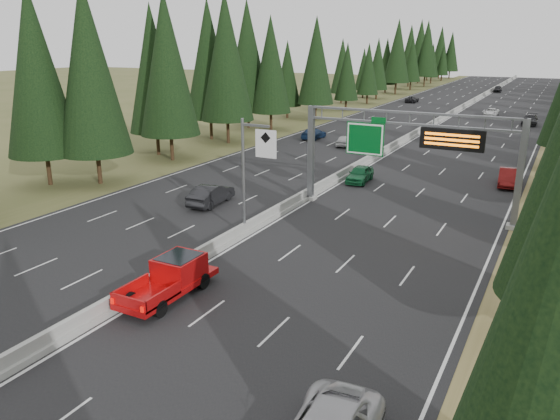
% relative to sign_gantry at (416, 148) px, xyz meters
% --- Properties ---
extents(road, '(32.00, 260.00, 0.08)m').
position_rel_sign_gantry_xyz_m(road, '(-8.92, 45.12, -5.23)').
color(road, black).
rests_on(road, ground).
extents(shoulder_right, '(3.60, 260.00, 0.06)m').
position_rel_sign_gantry_xyz_m(shoulder_right, '(8.88, 45.12, -5.24)').
color(shoulder_right, olive).
rests_on(shoulder_right, ground).
extents(shoulder_left, '(3.60, 260.00, 0.06)m').
position_rel_sign_gantry_xyz_m(shoulder_left, '(-26.72, 45.12, -5.24)').
color(shoulder_left, '#4B5226').
rests_on(shoulder_left, ground).
extents(median_barrier, '(0.70, 260.00, 0.85)m').
position_rel_sign_gantry_xyz_m(median_barrier, '(-8.92, 45.12, -4.85)').
color(median_barrier, gray).
rests_on(median_barrier, road).
extents(sign_gantry, '(16.75, 0.98, 7.80)m').
position_rel_sign_gantry_xyz_m(sign_gantry, '(0.00, 0.00, 0.00)').
color(sign_gantry, slate).
rests_on(sign_gantry, road).
extents(hov_sign_pole, '(2.80, 0.50, 8.00)m').
position_rel_sign_gantry_xyz_m(hov_sign_pole, '(-8.33, -9.92, -0.54)').
color(hov_sign_pole, slate).
rests_on(hov_sign_pole, road).
extents(tree_row_left, '(12.01, 243.70, 18.90)m').
position_rel_sign_gantry_xyz_m(tree_row_left, '(-30.93, 37.58, 4.27)').
color(tree_row_left, black).
rests_on(tree_row_left, ground).
extents(red_pickup, '(2.17, 6.07, 1.98)m').
position_rel_sign_gantry_xyz_m(red_pickup, '(-7.42, -19.40, -4.09)').
color(red_pickup, black).
rests_on(red_pickup, road).
extents(car_ahead_green, '(2.06, 4.58, 1.53)m').
position_rel_sign_gantry_xyz_m(car_ahead_green, '(-6.93, 7.69, -4.43)').
color(car_ahead_green, '#156033').
rests_on(car_ahead_green, road).
extents(car_ahead_dkred, '(2.04, 4.86, 1.56)m').
position_rel_sign_gantry_xyz_m(car_ahead_dkred, '(5.58, 12.73, -4.41)').
color(car_ahead_dkred, '#630E0E').
rests_on(car_ahead_dkred, road).
extents(car_ahead_dkgrey, '(2.25, 5.49, 1.59)m').
position_rel_sign_gantry_xyz_m(car_ahead_dkgrey, '(4.34, 54.37, -4.39)').
color(car_ahead_dkgrey, black).
rests_on(car_ahead_dkgrey, road).
extents(car_ahead_white, '(2.31, 4.66, 1.27)m').
position_rel_sign_gantry_xyz_m(car_ahead_white, '(-2.51, 63.19, -4.55)').
color(car_ahead_white, silver).
rests_on(car_ahead_white, road).
extents(car_ahead_far, '(2.05, 4.71, 1.58)m').
position_rel_sign_gantry_xyz_m(car_ahead_far, '(-7.42, 111.96, -4.40)').
color(car_ahead_far, black).
rests_on(car_ahead_far, road).
extents(car_onc_near, '(2.11, 5.13, 1.65)m').
position_rel_sign_gantry_xyz_m(car_onc_near, '(-15.13, -4.90, -4.36)').
color(car_onc_near, black).
rests_on(car_onc_near, road).
extents(car_onc_blue, '(2.03, 4.97, 1.44)m').
position_rel_sign_gantry_xyz_m(car_onc_blue, '(-20.48, 26.94, -4.47)').
color(car_onc_blue, navy).
rests_on(car_onc_blue, road).
extents(car_onc_white, '(2.05, 4.22, 1.39)m').
position_rel_sign_gantry_xyz_m(car_onc_white, '(-14.84, 24.12, -4.50)').
color(car_onc_white, silver).
rests_on(car_onc_white, road).
extents(car_onc_far, '(2.31, 4.79, 1.31)m').
position_rel_sign_gantry_xyz_m(car_onc_far, '(-20.47, 77.66, -4.53)').
color(car_onc_far, black).
rests_on(car_onc_far, road).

